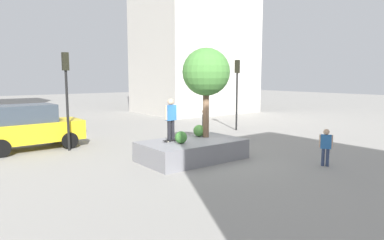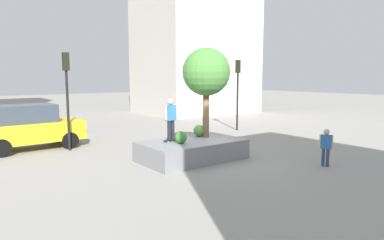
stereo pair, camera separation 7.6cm
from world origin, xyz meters
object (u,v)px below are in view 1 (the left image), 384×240
object	(u,v)px
plaza_tree	(206,73)
planter_ledge	(192,150)
skateboarder	(171,116)
traffic_light_corner	(237,83)
taxi_cab	(29,127)
pedestrian_crossing	(205,123)
traffic_light_median	(66,85)
skateboard	(171,140)
bystander_watching	(326,145)

from	to	relation	value
plaza_tree	planter_ledge	bearing A→B (deg)	-163.02
skateboarder	traffic_light_corner	size ratio (longest dim) A/B	0.38
planter_ledge	taxi_cab	xyz separation A→B (m)	(-5.12, 6.53, 0.71)
skateboarder	taxi_cab	bearing A→B (deg)	125.25
plaza_tree	traffic_light_corner	distance (m)	7.84
traffic_light_corner	pedestrian_crossing	world-z (taller)	traffic_light_corner
taxi_cab	traffic_light_median	size ratio (longest dim) A/B	1.03
traffic_light_median	pedestrian_crossing	xyz separation A→B (m)	(6.90, -2.02, -2.18)
traffic_light_median	pedestrian_crossing	size ratio (longest dim) A/B	2.64
plaza_tree	skateboard	xyz separation A→B (m)	(-1.84, 0.11, -2.87)
planter_ledge	traffic_light_corner	distance (m)	9.27
pedestrian_crossing	traffic_light_median	bearing A→B (deg)	163.68
skateboard	pedestrian_crossing	distance (m)	4.86
planter_ledge	traffic_light_median	distance (m)	6.90
planter_ledge	traffic_light_median	size ratio (longest dim) A/B	0.93
traffic_light_median	pedestrian_crossing	world-z (taller)	traffic_light_median
skateboard	pedestrian_crossing	size ratio (longest dim) A/B	0.46
plaza_tree	skateboarder	bearing A→B (deg)	176.49
plaza_tree	skateboarder	size ratio (longest dim) A/B	2.29
plaza_tree	bystander_watching	xyz separation A→B (m)	(2.60, -4.43, -2.89)
taxi_cab	traffic_light_corner	xyz separation A→B (m)	(12.53, -1.71, 2.04)
skateboard	skateboarder	xyz separation A→B (m)	(-0.00, 0.00, 1.03)
planter_ledge	pedestrian_crossing	world-z (taller)	pedestrian_crossing
taxi_cab	plaza_tree	bearing A→B (deg)	-45.29
taxi_cab	traffic_light_median	xyz separation A→B (m)	(1.46, -1.39, 2.08)
skateboard	traffic_light_corner	bearing A→B (deg)	28.13
taxi_cab	traffic_light_median	bearing A→B (deg)	-43.68
bystander_watching	planter_ledge	bearing A→B (deg)	131.51
taxi_cab	pedestrian_crossing	xyz separation A→B (m)	(8.36, -3.41, -0.10)
planter_ledge	traffic_light_median	world-z (taller)	traffic_light_median
traffic_light_median	bystander_watching	xyz separation A→B (m)	(7.30, -9.25, -2.34)
skateboarder	bystander_watching	world-z (taller)	skateboarder
planter_ledge	traffic_light_corner	size ratio (longest dim) A/B	0.95
bystander_watching	taxi_cab	bearing A→B (deg)	129.45
skateboard	traffic_light_corner	size ratio (longest dim) A/B	0.18
bystander_watching	pedestrian_crossing	size ratio (longest dim) A/B	0.85
bystander_watching	skateboard	bearing A→B (deg)	134.39
planter_ledge	skateboard	xyz separation A→B (m)	(-0.81, 0.43, 0.48)
skateboard	traffic_light_median	bearing A→B (deg)	121.21
plaza_tree	bystander_watching	size ratio (longest dim) A/B	2.65
plaza_tree	traffic_light_median	size ratio (longest dim) A/B	0.85
planter_ledge	taxi_cab	distance (m)	8.33
skateboarder	traffic_light_median	size ratio (longest dim) A/B	0.37
traffic_light_median	skateboarder	bearing A→B (deg)	-58.79
skateboarder	traffic_light_corner	distance (m)	9.41
skateboard	bystander_watching	bearing A→B (deg)	-45.61
planter_ledge	plaza_tree	size ratio (longest dim) A/B	1.10
traffic_light_corner	pedestrian_crossing	distance (m)	4.99
skateboarder	traffic_light_corner	xyz separation A→B (m)	(8.22, 4.40, 1.25)
skateboarder	taxi_cab	xyz separation A→B (m)	(-4.31, 6.10, -0.80)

